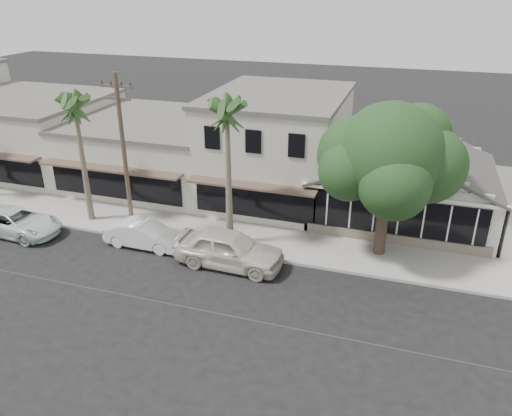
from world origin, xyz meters
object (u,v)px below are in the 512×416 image
(shade_tree, at_px, (389,157))
(car_2, at_px, (17,222))
(utility_pole, at_px, (124,155))
(car_0, at_px, (229,249))
(car_1, at_px, (145,234))

(shade_tree, bearing_deg, car_2, -168.56)
(utility_pole, distance_m, car_0, 7.40)
(car_0, relative_size, car_2, 1.07)
(car_0, distance_m, car_1, 5.03)
(utility_pole, height_order, car_0, utility_pole)
(utility_pole, distance_m, shade_tree, 13.39)
(car_0, bearing_deg, car_2, 93.64)
(car_1, xyz_separation_m, car_2, (-7.54, -0.87, 0.01))
(shade_tree, bearing_deg, car_0, -152.90)
(utility_pole, height_order, car_2, utility_pole)
(utility_pole, relative_size, car_2, 1.75)
(utility_pole, xyz_separation_m, car_2, (-6.35, -1.65, -4.07))
(car_1, height_order, car_2, car_2)
(utility_pole, bearing_deg, car_1, -33.38)
(utility_pole, distance_m, car_1, 4.33)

